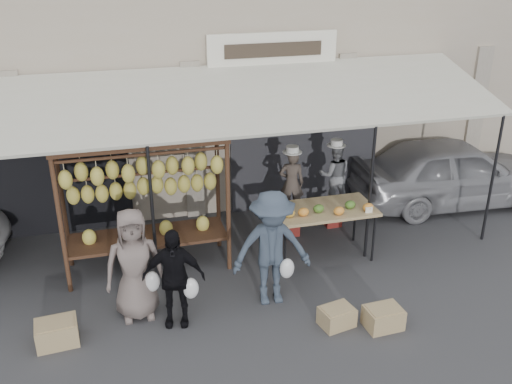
# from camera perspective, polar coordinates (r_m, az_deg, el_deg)

# --- Properties ---
(ground_plane) EXTENTS (90.00, 90.00, 0.00)m
(ground_plane) POSITION_cam_1_polar(r_m,az_deg,el_deg) (8.30, -1.80, -12.53)
(ground_plane) COLOR #2D2D30
(shophouse) EXTENTS (24.00, 6.15, 7.30)m
(shophouse) POSITION_cam_1_polar(r_m,az_deg,el_deg) (13.17, -9.01, 17.94)
(shophouse) COLOR #A29584
(shophouse) RESTS_ON ground_plane
(awning) EXTENTS (10.00, 2.35, 2.92)m
(awning) POSITION_cam_1_polar(r_m,az_deg,el_deg) (9.23, -5.32, 8.96)
(awning) COLOR #BAB8A3
(awning) RESTS_ON ground_plane
(banana_rack) EXTENTS (2.60, 0.90, 2.24)m
(banana_rack) POSITION_cam_1_polar(r_m,az_deg,el_deg) (8.89, -11.22, 1.18)
(banana_rack) COLOR #362115
(banana_rack) RESTS_ON ground_plane
(produce_table) EXTENTS (1.70, 0.90, 1.04)m
(produce_table) POSITION_cam_1_polar(r_m,az_deg,el_deg) (9.41, 6.82, -1.89)
(produce_table) COLOR tan
(produce_table) RESTS_ON ground_plane
(vendor_left) EXTENTS (0.51, 0.40, 1.23)m
(vendor_left) POSITION_cam_1_polar(r_m,az_deg,el_deg) (10.07, 3.57, 0.88)
(vendor_left) COLOR #453B34
(vendor_left) RESTS_ON stool_left
(vendor_right) EXTENTS (0.67, 0.58, 1.20)m
(vendor_right) POSITION_cam_1_polar(r_m,az_deg,el_deg) (10.49, 7.87, 1.70)
(vendor_right) COLOR slate
(vendor_right) RESTS_ON stool_right
(customer_left) EXTENTS (0.82, 0.54, 1.66)m
(customer_left) POSITION_cam_1_polar(r_m,az_deg,el_deg) (8.10, -12.09, -7.11)
(customer_left) COLOR #695B56
(customer_left) RESTS_ON ground_plane
(customer_mid) EXTENTS (0.91, 0.53, 1.45)m
(customer_mid) POSITION_cam_1_polar(r_m,az_deg,el_deg) (7.91, -8.25, -8.47)
(customer_mid) COLOR black
(customer_mid) RESTS_ON ground_plane
(customer_right) EXTENTS (1.18, 0.73, 1.77)m
(customer_right) POSITION_cam_1_polar(r_m,az_deg,el_deg) (8.20, 1.58, -5.68)
(customer_right) COLOR #343F4E
(customer_right) RESTS_ON ground_plane
(stool_left) EXTENTS (0.33, 0.33, 0.40)m
(stool_left) POSITION_cam_1_polar(r_m,az_deg,el_deg) (10.41, 3.46, -3.24)
(stool_left) COLOR maroon
(stool_left) RESTS_ON ground_plane
(stool_right) EXTENTS (0.37, 0.37, 0.41)m
(stool_right) POSITION_cam_1_polar(r_m,az_deg,el_deg) (10.82, 7.63, -2.28)
(stool_right) COLOR maroon
(stool_right) RESTS_ON ground_plane
(crate_near_a) EXTENTS (0.51, 0.43, 0.27)m
(crate_near_a) POSITION_cam_1_polar(r_m,az_deg,el_deg) (8.18, 8.08, -12.25)
(crate_near_a) COLOR tan
(crate_near_a) RESTS_ON ground_plane
(crate_near_b) EXTENTS (0.52, 0.40, 0.30)m
(crate_near_b) POSITION_cam_1_polar(r_m,az_deg,el_deg) (8.25, 12.60, -12.17)
(crate_near_b) COLOR tan
(crate_near_b) RESTS_ON ground_plane
(crate_far) EXTENTS (0.57, 0.45, 0.32)m
(crate_far) POSITION_cam_1_polar(r_m,az_deg,el_deg) (8.21, -19.29, -13.15)
(crate_far) COLOR tan
(crate_far) RESTS_ON ground_plane
(sedan) EXTENTS (4.16, 1.89, 1.39)m
(sedan) POSITION_cam_1_polar(r_m,az_deg,el_deg) (12.09, 19.12, 1.94)
(sedan) COLOR gray
(sedan) RESTS_ON ground_plane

